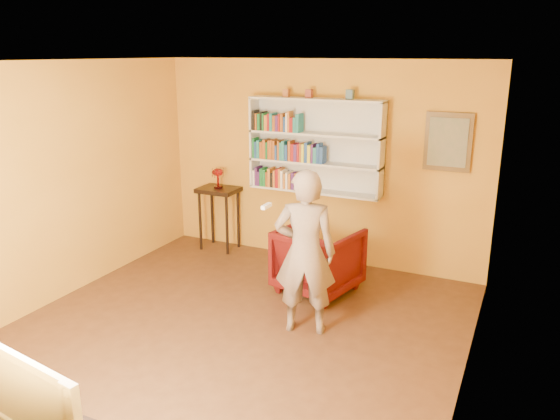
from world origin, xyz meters
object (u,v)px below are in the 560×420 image
at_px(armchair, 318,260).
at_px(person, 305,253).
at_px(bookshelf, 317,146).
at_px(console_table, 219,198).
at_px(television, 43,392).
at_px(ruby_lustre, 218,174).

height_order(armchair, person, person).
relative_size(bookshelf, console_table, 1.97).
distance_m(armchair, television, 3.77).
bearing_deg(television, person, 87.68).
bearing_deg(person, console_table, -57.04).
bearing_deg(console_table, television, -71.46).
height_order(ruby_lustre, person, person).
distance_m(ruby_lustre, armchair, 2.12).
relative_size(console_table, television, 0.91).
xyz_separation_m(bookshelf, armchair, (0.41, -0.93, -1.20)).
distance_m(console_table, television, 4.75).
height_order(bookshelf, console_table, bookshelf).
relative_size(ruby_lustre, television, 0.28).
bearing_deg(bookshelf, armchair, -66.08).
xyz_separation_m(bookshelf, television, (0.08, -4.66, -0.78)).
height_order(bookshelf, television, bookshelf).
xyz_separation_m(armchair, television, (-0.33, -3.73, 0.42)).
distance_m(bookshelf, console_table, 1.67).
distance_m(bookshelf, armchair, 1.57).
distance_m(bookshelf, ruby_lustre, 1.52).
relative_size(bookshelf, armchair, 2.06).
xyz_separation_m(console_table, armchair, (1.84, -0.77, -0.36)).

